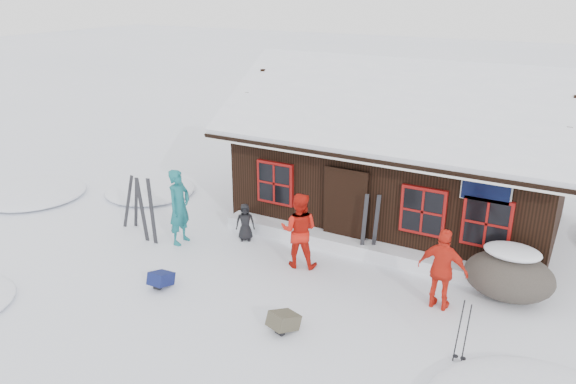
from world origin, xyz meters
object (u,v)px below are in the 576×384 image
object	(u,v)px
boulder	(509,275)
ski_pair_left	(132,202)
skier_orange_left	(299,230)
skier_orange_right	(443,270)
skier_teal	(179,207)
backpack_olive	(284,324)
backpack_blue	(161,281)
skier_crouched	(245,222)
ski_poles	(462,333)

from	to	relation	value
boulder	ski_pair_left	world-z (taller)	ski_pair_left
skier_orange_left	skier_orange_right	bearing A→B (deg)	160.03
skier_orange_left	boulder	bearing A→B (deg)	174.47
boulder	skier_teal	bearing A→B (deg)	-171.00
skier_orange_left	backpack_olive	size ratio (longest dim) A/B	3.33
skier_orange_left	backpack_blue	world-z (taller)	skier_orange_left
skier_orange_right	skier_crouched	world-z (taller)	skier_orange_right
skier_teal	backpack_olive	xyz separation A→B (m)	(4.19, -2.11, -0.82)
skier_orange_right	backpack_olive	distance (m)	3.34
skier_teal	ski_poles	size ratio (longest dim) A/B	1.57
skier_crouched	ski_poles	size ratio (longest dim) A/B	0.80
boulder	backpack_blue	xyz separation A→B (m)	(-6.63, -3.20, -0.40)
skier_orange_left	ski_poles	bearing A→B (deg)	140.46
skier_crouched	boulder	world-z (taller)	boulder
ski_poles	skier_crouched	bearing A→B (deg)	158.73
boulder	backpack_blue	distance (m)	7.37
skier_crouched	backpack_blue	size ratio (longest dim) A/B	1.96
skier_orange_left	backpack_olive	bearing A→B (deg)	95.59
skier_teal	skier_orange_right	bearing A→B (deg)	-90.75
skier_crouched	backpack_blue	distance (m)	2.94
boulder	backpack_olive	bearing A→B (deg)	-136.45
backpack_blue	ski_pair_left	bearing A→B (deg)	139.70
skier_crouched	boulder	size ratio (longest dim) A/B	0.54
skier_orange_left	boulder	world-z (taller)	skier_orange_left
skier_orange_right	backpack_blue	bearing A→B (deg)	24.67
skier_orange_left	skier_crouched	xyz separation A→B (m)	(-1.85, 0.56, -0.40)
skier_orange_left	skier_orange_right	distance (m)	3.36
skier_orange_right	backpack_blue	size ratio (longest dim) A/B	3.45
skier_orange_left	ski_pair_left	xyz separation A→B (m)	(-4.93, -0.24, -0.18)
backpack_blue	skier_orange_left	bearing A→B (deg)	44.31
skier_teal	skier_crouched	distance (m)	1.70
ski_pair_left	skier_orange_left	bearing A→B (deg)	-5.58
skier_orange_right	boulder	world-z (taller)	skier_orange_right
skier_crouched	backpack_olive	size ratio (longest dim) A/B	1.83
backpack_blue	backpack_olive	world-z (taller)	backpack_olive
backpack_blue	backpack_olive	distance (m)	3.13
skier_teal	ski_pair_left	xyz separation A→B (m)	(-1.73, 0.12, -0.25)
skier_orange_left	skier_orange_right	size ratio (longest dim) A/B	1.04
ski_pair_left	ski_poles	world-z (taller)	ski_pair_left
skier_orange_right	ski_poles	size ratio (longest dim) A/B	1.40
skier_crouched	ski_pair_left	bearing A→B (deg)	163.67
skier_crouched	skier_teal	bearing A→B (deg)	-176.58
skier_orange_right	skier_teal	bearing A→B (deg)	4.76
skier_orange_left	ski_poles	size ratio (longest dim) A/B	1.45
skier_crouched	ski_pair_left	xyz separation A→B (m)	(-3.07, -0.80, 0.22)
skier_teal	skier_orange_left	bearing A→B (deg)	-85.60
skier_teal	backpack_olive	bearing A→B (deg)	-118.72
backpack_blue	boulder	bearing A→B (deg)	22.46
backpack_blue	backpack_olive	size ratio (longest dim) A/B	0.93
skier_orange_right	ski_poles	xyz separation A→B (m)	(0.78, -1.56, -0.29)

